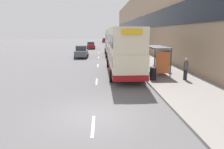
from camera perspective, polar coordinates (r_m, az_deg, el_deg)
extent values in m
plane|color=#5B595B|center=(9.83, -5.19, -11.60)|extent=(220.00, 220.00, 0.00)
cube|color=gray|center=(48.06, 4.14, 7.39)|extent=(5.00, 93.00, 0.14)
cube|color=#9E846B|center=(48.65, 9.10, 14.97)|extent=(3.00, 93.00, 13.10)
cube|color=black|center=(48.32, 7.23, 14.26)|extent=(0.12, 89.28, 2.36)
cube|color=silver|center=(8.84, -5.43, -14.38)|extent=(0.12, 2.00, 0.01)
cube|color=silver|center=(16.25, -4.43, -1.99)|extent=(0.12, 2.00, 0.01)
cube|color=silver|center=(23.93, -4.07, 2.55)|extent=(0.12, 2.00, 0.01)
cube|color=silver|center=(31.69, -3.89, 4.88)|extent=(0.12, 2.00, 0.01)
cube|color=silver|center=(39.49, -3.78, 6.30)|extent=(0.12, 2.00, 0.01)
cube|color=#4C4C51|center=(19.21, 12.70, 7.70)|extent=(1.60, 4.20, 0.08)
cylinder|color=#4C4C51|center=(17.24, 12.07, 3.12)|extent=(0.10, 0.10, 2.40)
cylinder|color=#4C4C51|center=(21.09, 9.24, 4.81)|extent=(0.10, 0.10, 2.40)
cylinder|color=#4C4C51|center=(17.66, 16.46, 3.09)|extent=(0.10, 0.10, 2.40)
cylinder|color=#4C4C51|center=(21.44, 12.91, 4.78)|extent=(0.10, 0.10, 2.40)
cube|color=#99A8B2|center=(19.51, 14.45, 4.37)|extent=(0.04, 3.68, 1.92)
cube|color=#D86633|center=(17.49, 14.24, 3.29)|extent=(1.19, 0.10, 1.82)
cube|color=maroon|center=(19.52, 13.13, 1.85)|extent=(0.36, 2.80, 0.08)
cube|color=beige|center=(19.24, 3.10, 4.52)|extent=(2.55, 10.78, 1.85)
cube|color=beige|center=(19.08, 3.16, 10.19)|extent=(2.50, 10.46, 1.95)
cube|color=maroon|center=(19.34, 3.07, 2.47)|extent=(2.58, 10.84, 0.45)
cube|color=#2D3847|center=(19.19, 3.11, 5.62)|extent=(2.58, 10.14, 0.81)
cube|color=#2D3847|center=(19.09, 3.16, 9.89)|extent=(2.55, 10.14, 0.94)
cube|color=yellow|center=(13.75, 5.72, 12.04)|extent=(1.40, 0.08, 0.36)
cylinder|color=black|center=(22.90, -1.11, 3.40)|extent=(0.30, 1.00, 1.00)
cylinder|color=black|center=(23.13, 5.22, 3.44)|extent=(0.30, 1.00, 1.00)
cylinder|color=black|center=(16.01, -0.17, -0.35)|extent=(0.30, 1.00, 1.00)
cylinder|color=black|center=(16.34, 8.79, -0.24)|extent=(0.30, 1.00, 1.00)
cube|color=beige|center=(34.40, 0.40, 7.85)|extent=(2.55, 10.70, 1.85)
cube|color=beige|center=(34.31, 0.40, 11.01)|extent=(2.50, 10.38, 1.95)
cube|color=maroon|center=(34.46, 0.40, 6.69)|extent=(2.58, 10.75, 0.45)
cube|color=#2D3847|center=(34.37, 0.40, 8.46)|extent=(2.58, 10.06, 0.81)
cube|color=#2D3847|center=(34.31, 0.40, 10.85)|extent=(2.55, 10.06, 0.94)
cube|color=yellow|center=(28.99, 1.09, 12.06)|extent=(1.40, 0.08, 0.36)
cylinder|color=black|center=(38.04, -1.88, 6.85)|extent=(0.30, 1.00, 1.00)
cylinder|color=black|center=(38.19, 1.97, 6.86)|extent=(0.30, 1.00, 1.00)
cylinder|color=black|center=(31.12, -1.57, 5.69)|extent=(0.30, 1.00, 1.00)
cylinder|color=black|center=(31.30, 3.13, 5.71)|extent=(0.30, 1.00, 1.00)
cube|color=#4C5156|center=(31.68, -8.71, 6.08)|extent=(1.80, 4.08, 0.85)
cube|color=#2D3847|center=(31.81, -8.72, 7.50)|extent=(1.59, 1.96, 0.70)
cylinder|color=black|center=(30.40, -7.21, 5.07)|extent=(0.20, 0.60, 0.60)
cylinder|color=black|center=(30.58, -10.60, 5.00)|extent=(0.20, 0.60, 0.60)
cylinder|color=black|center=(32.91, -6.91, 5.60)|extent=(0.20, 0.60, 0.60)
cylinder|color=black|center=(33.07, -10.05, 5.54)|extent=(0.20, 0.60, 0.60)
cube|color=maroon|center=(48.21, -6.03, 8.08)|extent=(1.76, 3.88, 0.74)
cube|color=#2D3847|center=(48.36, -6.03, 8.90)|extent=(1.55, 1.86, 0.61)
cylinder|color=black|center=(47.01, -5.00, 7.55)|extent=(0.20, 0.60, 0.60)
cylinder|color=black|center=(47.09, -7.17, 7.51)|extent=(0.20, 0.60, 0.60)
cylinder|color=black|center=(49.40, -4.92, 7.77)|extent=(0.20, 0.60, 0.60)
cylinder|color=black|center=(49.48, -6.98, 7.73)|extent=(0.20, 0.60, 0.60)
cube|color=maroon|center=(77.30, -2.08, 9.61)|extent=(1.85, 4.46, 0.77)
cube|color=#2D3847|center=(77.05, -2.08, 10.12)|extent=(1.63, 2.14, 0.63)
cylinder|color=black|center=(78.68, -2.78, 9.37)|extent=(0.20, 0.60, 0.60)
cylinder|color=black|center=(78.72, -1.42, 9.38)|extent=(0.20, 0.60, 0.60)
cylinder|color=black|center=(75.92, -2.77, 9.27)|extent=(0.20, 0.60, 0.60)
cylinder|color=black|center=(75.96, -1.35, 9.28)|extent=(0.20, 0.60, 0.60)
cylinder|color=#23232D|center=(20.37, 15.46, 2.13)|extent=(0.30, 0.30, 0.89)
cylinder|color=#997F51|center=(20.25, 15.59, 4.39)|extent=(0.37, 0.37, 0.74)
sphere|color=tan|center=(20.19, 15.67, 5.77)|extent=(0.24, 0.24, 0.24)
cylinder|color=#23232D|center=(21.74, 15.02, 2.60)|extent=(0.26, 0.26, 0.77)
cylinder|color=#997F51|center=(21.64, 15.13, 4.45)|extent=(0.32, 0.32, 0.64)
sphere|color=tan|center=(21.59, 15.19, 5.57)|extent=(0.21, 0.21, 0.21)
cylinder|color=#23232D|center=(17.19, 20.19, -0.04)|extent=(0.29, 0.29, 0.84)
cylinder|color=#4C4C51|center=(17.06, 20.38, 2.48)|extent=(0.35, 0.35, 0.70)
sphere|color=tan|center=(16.99, 20.49, 4.01)|extent=(0.23, 0.23, 0.23)
cylinder|color=black|center=(16.39, 11.63, 0.10)|extent=(0.52, 0.52, 0.95)
cylinder|color=#2D2D33|center=(16.29, 11.70, 1.91)|extent=(0.55, 0.55, 0.10)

